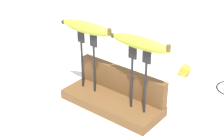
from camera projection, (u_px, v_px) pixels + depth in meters
ground_plane at (112, 106)px, 1.14m from camera, size 3.00×3.00×0.00m
wooden_board at (112, 102)px, 1.13m from camera, size 0.32×0.13×0.03m
board_backstop at (122, 80)px, 1.14m from camera, size 0.32×0.03×0.08m
fork_stand_left at (87, 57)px, 1.12m from camera, size 0.08×0.01×0.19m
fork_stand_right at (138, 75)px, 1.01m from camera, size 0.07×0.01×0.20m
banana_raised_left at (86, 28)px, 1.07m from camera, size 0.19×0.05×0.04m
banana_raised_right at (139, 43)px, 0.96m from camera, size 0.19×0.04×0.04m
fork_fallen_near at (114, 75)px, 1.31m from camera, size 0.07×0.17×0.01m
banana_chunk_near at (185, 70)px, 1.31m from camera, size 0.04×0.04×0.04m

